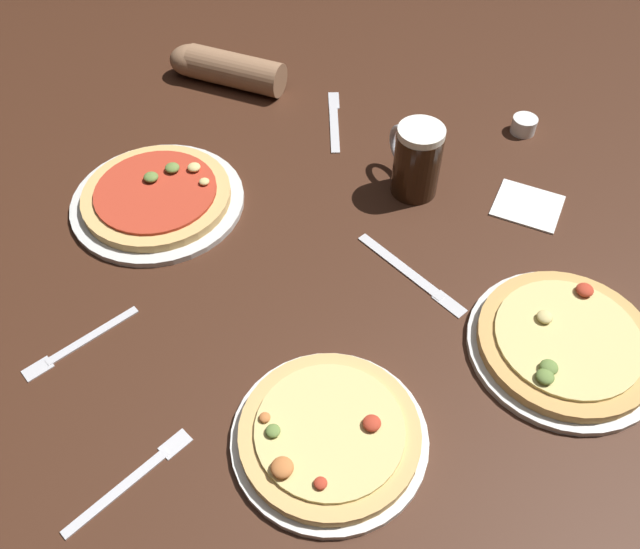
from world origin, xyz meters
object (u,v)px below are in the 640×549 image
(pizza_plate_near, at_px, (565,343))
(beer_mug_dark, at_px, (416,160))
(fork_left, at_px, (132,479))
(pizza_plate_side, at_px, (329,435))
(napkin_folded, at_px, (528,205))
(knife_right, at_px, (411,274))
(knife_spare, at_px, (335,120))
(fork_spare, at_px, (79,343))
(diner_arm, at_px, (222,67))
(pizza_plate_far, at_px, (157,197))
(ramekin_sauce, at_px, (524,125))

(pizza_plate_near, height_order, beer_mug_dark, beer_mug_dark)
(fork_left, bearing_deg, pizza_plate_side, 16.28)
(napkin_folded, relative_size, knife_right, 0.65)
(knife_spare, bearing_deg, fork_spare, -121.56)
(fork_left, bearing_deg, knife_spare, 74.25)
(fork_left, distance_m, fork_spare, 0.26)
(napkin_folded, xyz_separation_m, diner_arm, (-0.64, 0.37, 0.03))
(pizza_plate_far, relative_size, knife_right, 1.74)
(napkin_folded, xyz_separation_m, fork_spare, (-0.75, -0.37, -0.00))
(pizza_plate_near, bearing_deg, knife_spare, 124.97)
(diner_arm, bearing_deg, pizza_plate_side, -71.17)
(pizza_plate_side, bearing_deg, knife_spare, 92.64)
(pizza_plate_near, xyz_separation_m, knife_right, (-0.24, 0.14, -0.01))
(pizza_plate_far, relative_size, beer_mug_dark, 2.24)
(ramekin_sauce, height_order, diner_arm, diner_arm)
(beer_mug_dark, bearing_deg, pizza_plate_far, -170.97)
(diner_arm, bearing_deg, knife_spare, -26.17)
(pizza_plate_far, distance_m, diner_arm, 0.41)
(beer_mug_dark, distance_m, diner_arm, 0.54)
(pizza_plate_side, bearing_deg, knife_right, 69.21)
(napkin_folded, relative_size, fork_left, 0.73)
(pizza_plate_side, relative_size, fork_left, 1.69)
(ramekin_sauce, bearing_deg, beer_mug_dark, -140.38)
(pizza_plate_far, distance_m, fork_left, 0.55)
(pizza_plate_near, height_order, fork_left, pizza_plate_near)
(pizza_plate_side, distance_m, knife_spare, 0.74)
(napkin_folded, distance_m, knife_spare, 0.45)
(diner_arm, bearing_deg, knife_right, -52.83)
(fork_left, height_order, knife_right, same)
(knife_right, distance_m, knife_spare, 0.45)
(napkin_folded, bearing_deg, knife_right, -140.25)
(napkin_folded, distance_m, knife_right, 0.29)
(pizza_plate_far, xyz_separation_m, beer_mug_dark, (0.48, 0.08, 0.06))
(pizza_plate_side, xyz_separation_m, fork_left, (-0.27, -0.08, -0.01))
(pizza_plate_near, bearing_deg, fork_spare, -176.60)
(knife_right, distance_m, diner_arm, 0.69)
(diner_arm, bearing_deg, pizza_plate_near, -46.48)
(pizza_plate_near, distance_m, fork_left, 0.68)
(beer_mug_dark, relative_size, knife_spare, 0.68)
(pizza_plate_near, distance_m, beer_mug_dark, 0.43)
(pizza_plate_side, height_order, knife_spare, pizza_plate_side)
(pizza_plate_side, bearing_deg, ramekin_sauce, 63.69)
(knife_right, bearing_deg, ramekin_sauce, 59.77)
(pizza_plate_far, xyz_separation_m, fork_spare, (-0.05, -0.33, -0.01))
(beer_mug_dark, distance_m, knife_right, 0.23)
(napkin_folded, bearing_deg, pizza_plate_far, -176.54)
(knife_right, bearing_deg, fork_left, -134.25)
(pizza_plate_side, height_order, ramekin_sauce, pizza_plate_side)
(pizza_plate_near, distance_m, pizza_plate_side, 0.40)
(pizza_plate_far, height_order, beer_mug_dark, beer_mug_dark)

